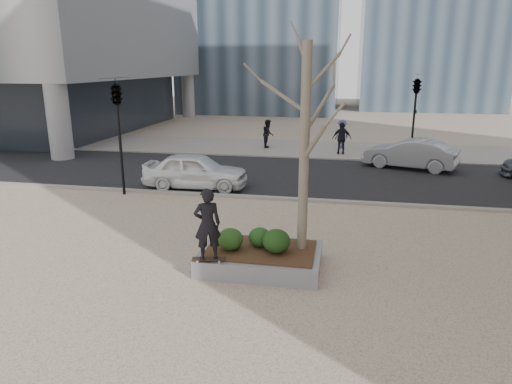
% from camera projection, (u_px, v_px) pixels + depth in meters
% --- Properties ---
extents(ground, '(120.00, 120.00, 0.00)m').
position_uv_depth(ground, '(223.00, 264.00, 11.76)').
color(ground, '#C1AF8E').
rests_on(ground, ground).
extents(street, '(60.00, 8.00, 0.02)m').
position_uv_depth(street, '(278.00, 175.00, 21.22)').
color(street, black).
rests_on(street, ground).
extents(far_sidewalk, '(60.00, 6.00, 0.02)m').
position_uv_depth(far_sidewalk, '(294.00, 148.00, 27.84)').
color(far_sidewalk, gray).
rests_on(far_sidewalk, ground).
extents(planter, '(3.00, 2.00, 0.45)m').
position_uv_depth(planter, '(261.00, 259.00, 11.52)').
color(planter, gray).
rests_on(planter, ground).
extents(planter_mulch, '(2.70, 1.70, 0.04)m').
position_uv_depth(planter_mulch, '(261.00, 250.00, 11.46)').
color(planter_mulch, '#382314').
rests_on(planter_mulch, planter).
extents(sycamore_tree, '(2.80, 2.80, 6.60)m').
position_uv_depth(sycamore_tree, '(305.00, 116.00, 10.66)').
color(sycamore_tree, gray).
rests_on(sycamore_tree, planter_mulch).
extents(shrub_left, '(0.65, 0.65, 0.55)m').
position_uv_depth(shrub_left, '(230.00, 239.00, 11.35)').
color(shrub_left, '#1B3B12').
rests_on(shrub_left, planter_mulch).
extents(shrub_middle, '(0.57, 0.57, 0.48)m').
position_uv_depth(shrub_middle, '(260.00, 237.00, 11.58)').
color(shrub_middle, '#133B15').
rests_on(shrub_middle, planter_mulch).
extents(shrub_right, '(0.69, 0.69, 0.59)m').
position_uv_depth(shrub_right, '(276.00, 241.00, 11.18)').
color(shrub_right, '#183B12').
rests_on(shrub_right, planter_mulch).
extents(skateboard, '(0.80, 0.34, 0.08)m').
position_uv_depth(skateboard, '(209.00, 260.00, 10.82)').
color(skateboard, black).
rests_on(skateboard, planter).
extents(skateboarder, '(0.74, 0.63, 1.73)m').
position_uv_depth(skateboarder, '(207.00, 224.00, 10.57)').
color(skateboarder, black).
rests_on(skateboarder, skateboard).
extents(police_car, '(4.34, 1.91, 1.45)m').
position_uv_depth(police_car, '(196.00, 171.00, 18.72)').
color(police_car, white).
rests_on(police_car, street).
extents(car_silver, '(4.68, 2.92, 1.46)m').
position_uv_depth(car_silver, '(410.00, 154.00, 22.26)').
color(car_silver, gray).
rests_on(car_silver, street).
extents(pedestrian_a, '(0.74, 0.90, 1.70)m').
position_uv_depth(pedestrian_a, '(268.00, 134.00, 27.85)').
color(pedestrian_a, black).
rests_on(pedestrian_a, far_sidewalk).
extents(pedestrian_b, '(1.20, 1.26, 1.72)m').
position_uv_depth(pedestrian_b, '(342.00, 134.00, 27.64)').
color(pedestrian_b, '#464B7E').
rests_on(pedestrian_b, far_sidewalk).
extents(pedestrian_c, '(1.09, 0.53, 1.81)m').
position_uv_depth(pedestrian_c, '(342.00, 138.00, 25.74)').
color(pedestrian_c, black).
rests_on(pedestrian_c, far_sidewalk).
extents(traffic_light_near, '(0.60, 2.48, 4.50)m').
position_uv_depth(traffic_light_near, '(120.00, 138.00, 17.44)').
color(traffic_light_near, black).
rests_on(traffic_light_near, ground).
extents(traffic_light_far, '(0.60, 2.48, 4.50)m').
position_uv_depth(traffic_light_far, '(414.00, 118.00, 23.79)').
color(traffic_light_far, black).
rests_on(traffic_light_far, ground).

